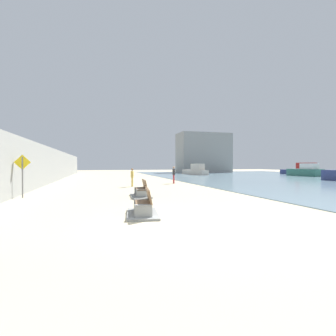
{
  "coord_description": "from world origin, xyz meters",
  "views": [
    {
      "loc": [
        -2.66,
        -7.32,
        1.84
      ],
      "look_at": [
        3.35,
        13.81,
        1.54
      ],
      "focal_mm": 26.31,
      "sensor_mm": 36.0,
      "label": 1
    }
  ],
  "objects_px": {
    "person_walking": "(132,176)",
    "boat_mid_bay": "(306,171)",
    "bench_near": "(143,209)",
    "pedestrian_sign": "(22,171)",
    "person_standing": "(174,173)",
    "boat_far_left": "(195,171)",
    "boat_outer": "(302,170)",
    "bench_far": "(141,193)"
  },
  "relations": [
    {
      "from": "bench_near",
      "to": "pedestrian_sign",
      "type": "height_order",
      "value": "pedestrian_sign"
    },
    {
      "from": "boat_outer",
      "to": "boat_far_left",
      "type": "bearing_deg",
      "value": 166.12
    },
    {
      "from": "boat_far_left",
      "to": "boat_outer",
      "type": "distance_m",
      "value": 19.91
    },
    {
      "from": "person_standing",
      "to": "boat_far_left",
      "type": "distance_m",
      "value": 21.34
    },
    {
      "from": "bench_near",
      "to": "person_standing",
      "type": "bearing_deg",
      "value": 68.55
    },
    {
      "from": "person_walking",
      "to": "boat_far_left",
      "type": "xyz_separation_m",
      "value": [
        14.32,
        21.23,
        -0.13
      ]
    },
    {
      "from": "bench_far",
      "to": "boat_far_left",
      "type": "relative_size",
      "value": 0.28
    },
    {
      "from": "pedestrian_sign",
      "to": "person_walking",
      "type": "bearing_deg",
      "value": 37.89
    },
    {
      "from": "bench_near",
      "to": "boat_outer",
      "type": "height_order",
      "value": "boat_outer"
    },
    {
      "from": "boat_mid_bay",
      "to": "boat_outer",
      "type": "height_order",
      "value": "boat_outer"
    },
    {
      "from": "person_standing",
      "to": "boat_far_left",
      "type": "relative_size",
      "value": 0.22
    },
    {
      "from": "boat_mid_bay",
      "to": "boat_outer",
      "type": "relative_size",
      "value": 0.72
    },
    {
      "from": "bench_near",
      "to": "person_standing",
      "type": "distance_m",
      "value": 15.07
    },
    {
      "from": "person_walking",
      "to": "person_standing",
      "type": "height_order",
      "value": "person_standing"
    },
    {
      "from": "person_standing",
      "to": "boat_far_left",
      "type": "xyz_separation_m",
      "value": [
        9.97,
        18.87,
        -0.23
      ]
    },
    {
      "from": "person_walking",
      "to": "bench_far",
      "type": "bearing_deg",
      "value": -93.14
    },
    {
      "from": "bench_near",
      "to": "person_standing",
      "type": "height_order",
      "value": "person_standing"
    },
    {
      "from": "pedestrian_sign",
      "to": "bench_near",
      "type": "bearing_deg",
      "value": -48.86
    },
    {
      "from": "boat_mid_bay",
      "to": "pedestrian_sign",
      "type": "distance_m",
      "value": 39.22
    },
    {
      "from": "person_walking",
      "to": "person_standing",
      "type": "xyz_separation_m",
      "value": [
        4.35,
        2.36,
        0.09
      ]
    },
    {
      "from": "person_standing",
      "to": "boat_far_left",
      "type": "bearing_deg",
      "value": 62.16
    },
    {
      "from": "bench_far",
      "to": "boat_mid_bay",
      "type": "bearing_deg",
      "value": 30.91
    },
    {
      "from": "boat_far_left",
      "to": "boat_mid_bay",
      "type": "relative_size",
      "value": 1.45
    },
    {
      "from": "boat_far_left",
      "to": "pedestrian_sign",
      "type": "distance_m",
      "value": 33.84
    },
    {
      "from": "bench_far",
      "to": "boat_far_left",
      "type": "bearing_deg",
      "value": 62.12
    },
    {
      "from": "bench_near",
      "to": "bench_far",
      "type": "distance_m",
      "value": 5.2
    },
    {
      "from": "person_walking",
      "to": "boat_mid_bay",
      "type": "distance_m",
      "value": 30.97
    },
    {
      "from": "boat_mid_bay",
      "to": "person_walking",
      "type": "bearing_deg",
      "value": -159.13
    },
    {
      "from": "bench_far",
      "to": "person_standing",
      "type": "relative_size",
      "value": 1.29
    },
    {
      "from": "person_standing",
      "to": "pedestrian_sign",
      "type": "height_order",
      "value": "pedestrian_sign"
    },
    {
      "from": "person_walking",
      "to": "boat_far_left",
      "type": "height_order",
      "value": "boat_far_left"
    },
    {
      "from": "bench_near",
      "to": "boat_outer",
      "type": "xyz_separation_m",
      "value": [
        34.8,
        28.1,
        0.58
      ]
    },
    {
      "from": "bench_near",
      "to": "boat_outer",
      "type": "bearing_deg",
      "value": 38.92
    },
    {
      "from": "boat_mid_bay",
      "to": "pedestrian_sign",
      "type": "bearing_deg",
      "value": -155.48
    },
    {
      "from": "person_standing",
      "to": "boat_mid_bay",
      "type": "height_order",
      "value": "boat_mid_bay"
    },
    {
      "from": "bench_near",
      "to": "boat_mid_bay",
      "type": "relative_size",
      "value": 0.42
    },
    {
      "from": "bench_near",
      "to": "boat_far_left",
      "type": "relative_size",
      "value": 0.29
    },
    {
      "from": "bench_far",
      "to": "boat_outer",
      "type": "relative_size",
      "value": 0.29
    },
    {
      "from": "bench_far",
      "to": "boat_far_left",
      "type": "height_order",
      "value": "boat_far_left"
    },
    {
      "from": "bench_far",
      "to": "person_walking",
      "type": "bearing_deg",
      "value": 86.86
    },
    {
      "from": "person_standing",
      "to": "boat_mid_bay",
      "type": "relative_size",
      "value": 0.32
    },
    {
      "from": "person_walking",
      "to": "boat_outer",
      "type": "height_order",
      "value": "boat_outer"
    }
  ]
}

